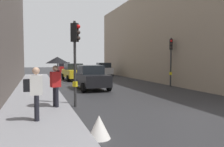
# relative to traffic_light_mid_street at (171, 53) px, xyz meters

# --- Properties ---
(ground_plane) EXTENTS (120.00, 120.00, 0.00)m
(ground_plane) POSITION_rel_traffic_light_mid_street_xyz_m (-4.32, -8.79, -2.70)
(ground_plane) COLOR #28282B
(sidewalk_kerb) EXTENTS (2.80, 40.00, 0.16)m
(sidewalk_kerb) POSITION_rel_traffic_light_mid_street_xyz_m (-10.35, -2.79, -2.62)
(sidewalk_kerb) COLOR gray
(sidewalk_kerb) RESTS_ON ground
(building_facade_right) EXTENTS (12.00, 33.58, 9.26)m
(building_facade_right) POSITION_rel_traffic_light_mid_street_xyz_m (6.31, 3.42, 1.93)
(building_facade_right) COLOR gray
(building_facade_right) RESTS_ON ground
(traffic_light_mid_street) EXTENTS (0.35, 0.45, 3.92)m
(traffic_light_mid_street) POSITION_rel_traffic_light_mid_street_xyz_m (0.00, 0.00, 0.00)
(traffic_light_mid_street) COLOR #2D2D2D
(traffic_light_mid_street) RESTS_ON ground
(traffic_light_near_right) EXTENTS (0.44, 0.39, 3.93)m
(traffic_light_near_right) POSITION_rel_traffic_light_mid_street_xyz_m (-8.64, -5.64, 0.01)
(traffic_light_near_right) COLOR #2D2D2D
(traffic_light_near_right) RESTS_ON ground
(car_red_sedan) EXTENTS (2.22, 4.30, 1.76)m
(car_red_sedan) POSITION_rel_traffic_light_mid_street_xyz_m (-6.38, 19.45, -1.82)
(car_red_sedan) COLOR red
(car_red_sedan) RESTS_ON ground
(car_dark_suv) EXTENTS (2.14, 4.26, 1.76)m
(car_dark_suv) POSITION_rel_traffic_light_mid_street_xyz_m (-6.53, 0.31, -1.82)
(car_dark_suv) COLOR black
(car_dark_suv) RESTS_ON ground
(car_yellow_taxi) EXTENTS (2.26, 4.32, 1.76)m
(car_yellow_taxi) POSITION_rel_traffic_light_mid_street_xyz_m (-6.59, 8.13, -1.82)
(car_yellow_taxi) COLOR yellow
(car_yellow_taxi) RESTS_ON ground
(car_silver_hatchback) EXTENTS (2.26, 4.32, 1.76)m
(car_silver_hatchback) POSITION_rel_traffic_light_mid_street_xyz_m (-1.93, 13.04, -1.82)
(car_silver_hatchback) COLOR #BCBCC1
(car_silver_hatchback) RESTS_ON ground
(pedestrian_with_umbrella) EXTENTS (1.00, 1.00, 2.14)m
(pedestrian_with_umbrella) POSITION_rel_traffic_light_mid_street_xyz_m (-9.51, -6.15, -0.86)
(pedestrian_with_umbrella) COLOR black
(pedestrian_with_umbrella) RESTS_ON sidewalk_kerb
(pedestrian_with_black_backpack) EXTENTS (0.60, 0.36, 1.77)m
(pedestrian_with_black_backpack) POSITION_rel_traffic_light_mid_street_xyz_m (-10.40, -8.22, -1.54)
(pedestrian_with_black_backpack) COLOR black
(pedestrian_with_black_backpack) RESTS_ON sidewalk_kerb
(warning_sign_triangle) EXTENTS (0.64, 0.64, 0.65)m
(warning_sign_triangle) POSITION_rel_traffic_light_mid_street_xyz_m (-8.73, -10.14, -2.37)
(warning_sign_triangle) COLOR silver
(warning_sign_triangle) RESTS_ON ground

